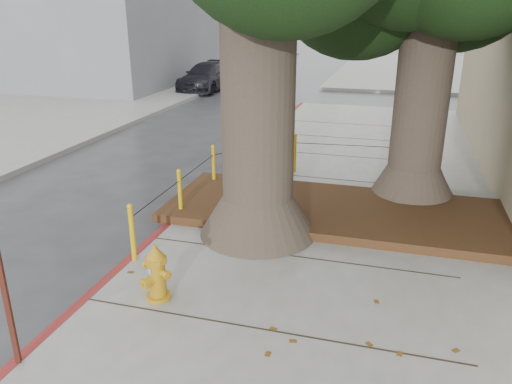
% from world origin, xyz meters
% --- Properties ---
extents(ground, '(140.00, 140.00, 0.00)m').
position_xyz_m(ground, '(0.00, 0.00, 0.00)').
color(ground, '#28282B').
rests_on(ground, ground).
extents(sidewalk_far, '(16.00, 20.00, 0.15)m').
position_xyz_m(sidewalk_far, '(6.00, 30.00, 0.07)').
color(sidewalk_far, slate).
rests_on(sidewalk_far, ground).
extents(curb_red, '(0.14, 26.00, 0.16)m').
position_xyz_m(curb_red, '(-2.00, 2.50, 0.07)').
color(curb_red, maroon).
rests_on(curb_red, ground).
extents(planter_bed, '(6.40, 2.60, 0.16)m').
position_xyz_m(planter_bed, '(0.90, 3.90, 0.23)').
color(planter_bed, black).
rests_on(planter_bed, sidewalk_main).
extents(bollard_ring, '(3.79, 5.39, 0.95)m').
position_xyz_m(bollard_ring, '(-0.87, 4.38, 0.66)').
color(bollard_ring, gold).
rests_on(bollard_ring, sidewalk_main).
extents(fire_hydrant, '(0.45, 0.45, 0.81)m').
position_xyz_m(fire_hydrant, '(-1.03, 0.28, 0.54)').
color(fire_hydrant, '#B98213').
rests_on(fire_hydrant, sidewalk_main).
extents(car_silver, '(3.37, 1.65, 1.11)m').
position_xyz_m(car_silver, '(6.22, 19.06, 0.55)').
color(car_silver, '#9C9CA0').
rests_on(car_silver, ground).
extents(car_dark, '(1.94, 4.58, 1.32)m').
position_xyz_m(car_dark, '(-7.39, 18.58, 0.66)').
color(car_dark, black).
rests_on(car_dark, ground).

